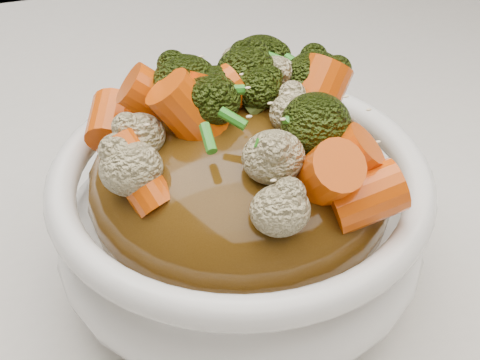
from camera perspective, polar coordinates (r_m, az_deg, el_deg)
name	(u,v)px	position (r m, az deg, el deg)	size (l,w,h in m)	color
tablecloth	(256,264)	(0.46, 1.22, -6.56)	(1.20, 0.80, 0.04)	silver
bowl	(240,223)	(0.40, 0.00, -3.36)	(0.20, 0.20, 0.08)	white
sauce_base	(240,184)	(0.38, 0.00, -0.32)	(0.16, 0.16, 0.09)	#4C300D
carrots	(240,90)	(0.35, 0.00, 7.02)	(0.16, 0.16, 0.05)	#E35107
broccoli	(240,91)	(0.35, 0.00, 6.89)	(0.16, 0.16, 0.04)	black
cauliflower	(240,95)	(0.35, 0.00, 6.64)	(0.16, 0.16, 0.03)	#CBBD8A
scallions	(240,88)	(0.35, 0.00, 7.15)	(0.12, 0.12, 0.02)	#2A821E
sesame_seeds	(240,88)	(0.35, 0.00, 7.15)	(0.14, 0.14, 0.01)	beige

